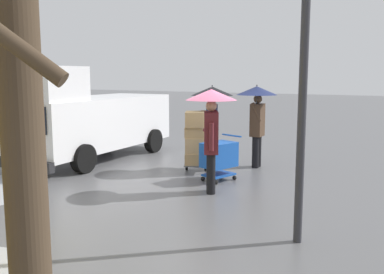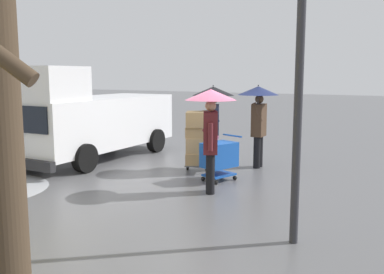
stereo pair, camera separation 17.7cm
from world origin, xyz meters
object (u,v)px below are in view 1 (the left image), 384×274
Objects in this scene: shopping_cart_vendor at (219,156)px; pedestrian_black_side at (211,115)px; pedestrian_white_side at (257,107)px; street_lamp at (303,77)px; bare_tree_near at (21,116)px; cargo_van_parked_right at (88,118)px; pedestrian_pink_side at (212,108)px; hand_dolly_boxes at (195,139)px.

shopping_cart_vendor is 0.49× the size of pedestrian_black_side.
pedestrian_white_side is 0.56× the size of street_lamp.
cargo_van_parked_right is at bearing -49.10° from bare_tree_near.
pedestrian_white_side is at bearing -163.30° from cargo_van_parked_right.
pedestrian_black_side is at bearing -37.70° from street_lamp.
pedestrian_pink_side is 2.06m from pedestrian_black_side.
street_lamp is (-3.41, 3.12, 1.53)m from hand_dolly_boxes.
pedestrian_pink_side is (-0.20, -0.50, 0.73)m from hand_dolly_boxes.
street_lamp is (-3.21, 3.63, 0.80)m from pedestrian_pink_side.
shopping_cart_vendor is 0.25× the size of bare_tree_near.
shopping_cart_vendor is 7.50m from bare_tree_near.
pedestrian_pink_side is 0.56× the size of street_lamp.
shopping_cart_vendor is at bearing 174.95° from cargo_van_parked_right.
shopping_cart_vendor is at bearing -46.60° from street_lamp.
shopping_cart_vendor is at bearing 125.32° from pedestrian_pink_side.
pedestrian_white_side is at bearing -129.49° from hand_dolly_boxes.
pedestrian_black_side is at bearing 116.29° from pedestrian_pink_side.
hand_dolly_boxes is 0.91m from pedestrian_pink_side.
cargo_van_parked_right is 1.40× the size of street_lamp.
pedestrian_white_side is (-0.24, -1.73, 1.02)m from shopping_cart_vendor.
pedestrian_pink_side is 4.91m from street_lamp.
pedestrian_pink_side is 1.00× the size of pedestrian_white_side.
hand_dolly_boxes is at bearing 68.58° from pedestrian_pink_side.
pedestrian_white_side is at bearing -137.49° from pedestrian_pink_side.
shopping_cart_vendor is 2.02m from pedestrian_white_side.
pedestrian_black_side is at bearing 105.86° from shopping_cart_vendor.
street_lamp is (-6.83, 3.09, 1.19)m from cargo_van_parked_right.
bare_tree_near reaches higher than hand_dolly_boxes.
hand_dolly_boxes is at bearing -68.13° from bare_tree_near.
street_lamp is at bearing 137.52° from hand_dolly_boxes.
shopping_cart_vendor is 0.49× the size of pedestrian_white_side.
bare_tree_near is at bearing 84.27° from street_lamp.
pedestrian_black_side is at bearing 90.54° from pedestrian_white_side.
shopping_cart_vendor is 4.14m from street_lamp.
shopping_cart_vendor is 1.41m from pedestrian_black_side.
cargo_van_parked_right is 3.68m from pedestrian_pink_side.
pedestrian_pink_side is at bearing 42.51° from pedestrian_white_side.
street_lamp reaches higher than shopping_cart_vendor.
cargo_van_parked_right is 4.72m from pedestrian_white_side.
street_lamp is at bearing 131.54° from pedestrian_pink_side.
bare_tree_near is (-2.13, 7.01, 1.60)m from shopping_cart_vendor.
cargo_van_parked_right is at bearing -16.15° from pedestrian_black_side.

